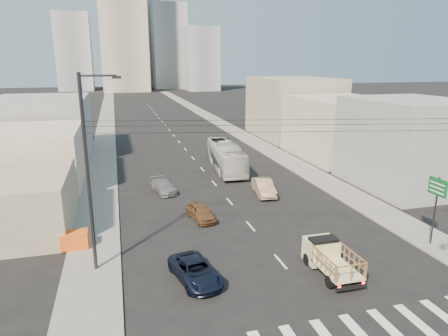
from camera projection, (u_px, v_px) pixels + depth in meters
name	position (u px, v px, depth m)	size (l,w,h in m)	color
ground	(294.00, 277.00, 24.01)	(420.00, 420.00, 0.00)	black
sidewalk_left	(106.00, 122.00, 86.32)	(3.50, 180.00, 0.12)	gray
sidewalk_right	(212.00, 118.00, 92.28)	(3.50, 180.00, 0.12)	gray
lane_dashes	(171.00, 133.00, 73.45)	(0.15, 104.00, 0.01)	silver
flatbed_pickup	(330.00, 256.00, 24.28)	(1.95, 4.41, 1.90)	beige
navy_pickup	(195.00, 271.00, 23.46)	(2.09, 4.53, 1.26)	black
city_bus	(226.00, 156.00, 47.71)	(2.76, 11.78, 3.28)	#BCBCB8
sedan_brown	(201.00, 212.00, 32.68)	(1.53, 3.79, 1.29)	brown
sedan_tan	(264.00, 187.00, 38.84)	(1.60, 4.60, 1.51)	#A47F60
sedan_grey	(164.00, 186.00, 39.58)	(1.71, 4.20, 1.22)	slate
green_sign	(437.00, 195.00, 27.28)	(0.18, 1.60, 5.00)	#2D2D33
streetlamp_left	(89.00, 170.00, 23.21)	(2.36, 0.25, 12.00)	#2D2D33
overhead_wires	(289.00, 125.00, 23.12)	(23.01, 5.02, 0.72)	black
crate_stack	(75.00, 240.00, 27.48)	(1.80, 1.20, 1.14)	orange
bldg_right_near	(408.00, 144.00, 40.73)	(10.00, 12.00, 9.00)	gray
bldg_right_mid	(339.00, 127.00, 54.05)	(11.00, 14.00, 8.00)	#BAAC96
bldg_right_far	(293.00, 108.00, 68.85)	(12.00, 16.00, 10.00)	gray
bldg_left_near	(8.00, 204.00, 30.08)	(9.00, 10.00, 4.40)	gray
bldg_left_mid	(25.00, 158.00, 40.82)	(11.00, 12.00, 6.00)	#BAAC96
bldg_left_far	(42.00, 127.00, 54.43)	(12.00, 16.00, 8.00)	gray
high_rise_tower	(123.00, 21.00, 173.94)	(20.00, 20.00, 60.00)	tan
midrise_ne	(169.00, 47.00, 196.06)	(16.00, 16.00, 40.00)	gray
midrise_nw	(74.00, 52.00, 181.01)	(15.00, 15.00, 34.00)	gray
midrise_back	(142.00, 44.00, 206.50)	(18.00, 18.00, 44.00)	gray
midrise_east	(202.00, 59.00, 181.98)	(14.00, 14.00, 28.00)	gray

